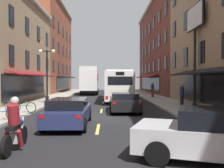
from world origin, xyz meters
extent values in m
cube|color=black|center=(0.00, 0.00, -0.05)|extent=(34.80, 80.00, 0.10)
cube|color=#DBCC4C|center=(0.00, -3.50, 0.00)|extent=(0.14, 2.40, 0.01)
cube|color=#DBCC4C|center=(0.00, 3.00, 0.00)|extent=(0.14, 2.40, 0.01)
cube|color=#DBCC4C|center=(0.00, 9.50, 0.00)|extent=(0.14, 2.40, 0.01)
cube|color=#DBCC4C|center=(0.00, 16.00, 0.00)|extent=(0.14, 2.40, 0.01)
cube|color=#DBCC4C|center=(0.00, 22.50, 0.00)|extent=(0.14, 2.40, 0.01)
cube|color=#DBCC4C|center=(0.00, 29.00, 0.00)|extent=(0.14, 2.40, 0.01)
cube|color=#DBCC4C|center=(0.00, 35.50, 0.00)|extent=(0.14, 2.40, 0.01)
cube|color=#A39E93|center=(5.90, 0.00, 0.07)|extent=(3.00, 80.00, 0.14)
cube|color=black|center=(-7.36, 10.00, 1.55)|extent=(0.10, 12.00, 2.10)
cube|color=maroon|center=(-6.65, 10.00, 2.75)|extent=(1.38, 11.20, 0.44)
cube|color=black|center=(-7.36, 6.00, 4.20)|extent=(0.10, 1.00, 1.60)
cube|color=black|center=(-7.36, 10.00, 4.20)|extent=(0.10, 1.00, 1.60)
cube|color=black|center=(-7.36, 14.00, 4.20)|extent=(0.10, 1.00, 1.60)
cube|color=black|center=(-7.36, 18.00, 4.20)|extent=(0.10, 1.00, 1.60)
cube|color=black|center=(-7.36, 6.00, 7.40)|extent=(0.10, 1.00, 1.60)
cube|color=black|center=(-7.36, 10.00, 7.40)|extent=(0.10, 1.00, 1.60)
cube|color=black|center=(-7.36, 14.00, 7.40)|extent=(0.10, 1.00, 1.60)
cube|color=black|center=(-7.36, 18.00, 7.40)|extent=(0.10, 1.00, 1.60)
cube|color=brown|center=(-11.40, 30.00, 7.75)|extent=(8.00, 19.90, 15.51)
cube|color=#B2AD9E|center=(-7.30, 30.00, 15.16)|extent=(0.44, 19.40, 0.40)
cube|color=black|center=(-7.36, 30.00, 1.55)|extent=(0.10, 12.00, 2.10)
cube|color=black|center=(-6.65, 30.00, 2.75)|extent=(1.38, 11.20, 0.44)
cube|color=black|center=(-7.36, 22.00, 4.20)|extent=(0.10, 1.00, 1.60)
cube|color=black|center=(-7.36, 26.00, 4.20)|extent=(0.10, 1.00, 1.60)
cube|color=black|center=(-7.36, 30.00, 4.20)|extent=(0.10, 1.00, 1.60)
cube|color=black|center=(-7.36, 34.00, 4.20)|extent=(0.10, 1.00, 1.60)
cube|color=black|center=(-7.36, 38.00, 4.20)|extent=(0.10, 1.00, 1.60)
cube|color=black|center=(-7.36, 22.00, 7.40)|extent=(0.10, 1.00, 1.60)
cube|color=black|center=(-7.36, 26.00, 7.40)|extent=(0.10, 1.00, 1.60)
cube|color=black|center=(-7.36, 30.00, 7.40)|extent=(0.10, 1.00, 1.60)
cube|color=black|center=(-7.36, 34.00, 7.40)|extent=(0.10, 1.00, 1.60)
cube|color=black|center=(-7.36, 38.00, 7.40)|extent=(0.10, 1.00, 1.60)
cube|color=black|center=(-7.36, 22.00, 10.60)|extent=(0.10, 1.00, 1.60)
cube|color=black|center=(-7.36, 26.00, 10.60)|extent=(0.10, 1.00, 1.60)
cube|color=black|center=(-7.36, 30.00, 10.60)|extent=(0.10, 1.00, 1.60)
cube|color=black|center=(-7.36, 34.00, 10.60)|extent=(0.10, 1.00, 1.60)
cube|color=black|center=(-7.36, 38.00, 10.60)|extent=(0.10, 1.00, 1.60)
cube|color=black|center=(6.65, 0.00, 2.75)|extent=(1.38, 14.93, 0.44)
cube|color=black|center=(7.36, 3.81, 4.20)|extent=(0.10, 1.00, 1.60)
cube|color=black|center=(7.36, 7.62, 4.20)|extent=(0.10, 1.00, 1.60)
cube|color=black|center=(7.36, 11.43, 4.20)|extent=(0.10, 1.00, 1.60)
cube|color=black|center=(7.36, 3.81, 7.40)|extent=(0.10, 1.00, 1.60)
cube|color=black|center=(7.36, 7.62, 7.40)|extent=(0.10, 1.00, 1.60)
cube|color=black|center=(7.36, 11.43, 7.40)|extent=(0.10, 1.00, 1.60)
cube|color=brown|center=(11.40, 26.67, 7.32)|extent=(8.00, 26.57, 14.64)
cube|color=#B2AD9E|center=(7.30, 26.67, 14.29)|extent=(0.44, 26.07, 0.40)
cube|color=black|center=(7.36, 26.67, 1.55)|extent=(0.10, 16.00, 2.10)
cube|color=maroon|center=(6.65, 26.67, 2.75)|extent=(1.38, 14.93, 0.44)
cube|color=black|center=(7.36, 15.24, 4.20)|extent=(0.10, 1.00, 1.60)
cube|color=black|center=(7.36, 19.05, 4.20)|extent=(0.10, 1.00, 1.60)
cube|color=black|center=(7.36, 22.86, 4.20)|extent=(0.10, 1.00, 1.60)
cube|color=black|center=(7.36, 26.67, 4.20)|extent=(0.10, 1.00, 1.60)
cube|color=black|center=(7.36, 30.48, 4.20)|extent=(0.10, 1.00, 1.60)
cube|color=black|center=(7.36, 34.29, 4.20)|extent=(0.10, 1.00, 1.60)
cube|color=black|center=(7.36, 38.10, 4.20)|extent=(0.10, 1.00, 1.60)
cube|color=black|center=(7.36, 15.24, 7.40)|extent=(0.10, 1.00, 1.60)
cube|color=black|center=(7.36, 19.05, 7.40)|extent=(0.10, 1.00, 1.60)
cube|color=black|center=(7.36, 22.86, 7.40)|extent=(0.10, 1.00, 1.60)
cube|color=black|center=(7.36, 26.67, 7.40)|extent=(0.10, 1.00, 1.60)
cube|color=black|center=(7.36, 30.48, 7.40)|extent=(0.10, 1.00, 1.60)
cube|color=black|center=(7.36, 34.29, 7.40)|extent=(0.10, 1.00, 1.60)
cube|color=black|center=(7.36, 38.10, 7.40)|extent=(0.10, 1.00, 1.60)
cube|color=black|center=(7.36, 15.24, 10.60)|extent=(0.10, 1.00, 1.60)
cube|color=black|center=(7.36, 19.05, 10.60)|extent=(0.10, 1.00, 1.60)
cube|color=black|center=(7.36, 22.86, 10.60)|extent=(0.10, 1.00, 1.60)
cube|color=black|center=(7.36, 26.67, 10.60)|extent=(0.10, 1.00, 1.60)
cube|color=black|center=(7.36, 30.48, 10.60)|extent=(0.10, 1.00, 1.60)
cube|color=black|center=(7.36, 34.29, 10.60)|extent=(0.10, 1.00, 1.60)
cube|color=black|center=(7.36, 38.10, 10.60)|extent=(0.10, 1.00, 1.60)
cylinder|color=black|center=(7.05, 4.39, 3.12)|extent=(0.18, 0.18, 5.95)
cylinder|color=black|center=(7.05, 4.39, 0.26)|extent=(0.40, 0.40, 0.24)
cube|color=black|center=(7.05, 4.39, 6.92)|extent=(0.10, 3.32, 1.82)
cube|color=silver|center=(6.99, 4.39, 6.92)|extent=(0.04, 3.16, 1.66)
cube|color=silver|center=(7.11, 4.39, 6.92)|extent=(0.04, 3.16, 1.66)
cube|color=white|center=(1.45, 11.96, 1.63)|extent=(2.59, 11.62, 2.57)
cube|color=silver|center=(1.45, 11.96, 2.98)|extent=(2.38, 10.42, 0.16)
cube|color=black|center=(1.45, 12.26, 1.81)|extent=(2.62, 9.22, 0.96)
cube|color=maroon|center=(1.45, 11.96, 0.60)|extent=(2.62, 11.22, 0.36)
cube|color=black|center=(1.43, 17.72, 1.81)|extent=(2.25, 0.13, 1.10)
cube|color=black|center=(1.47, 6.19, 2.10)|extent=(2.05, 0.13, 0.70)
cube|color=silver|center=(1.47, 6.18, 1.11)|extent=(2.15, 0.11, 0.64)
cube|color=black|center=(1.47, 6.18, 2.70)|extent=(0.70, 0.10, 0.28)
cube|color=red|center=(0.37, 6.17, 0.70)|extent=(0.20, 0.08, 0.28)
cube|color=red|center=(2.56, 6.17, 0.70)|extent=(0.20, 0.08, 0.28)
cylinder|color=black|center=(0.26, 15.76, 0.50)|extent=(0.30, 1.00, 1.00)
cylinder|color=black|center=(2.61, 15.77, 0.50)|extent=(0.30, 1.00, 1.00)
cylinder|color=black|center=(0.28, 8.64, 0.50)|extent=(0.30, 1.00, 1.00)
cylinder|color=black|center=(2.63, 8.65, 0.50)|extent=(0.30, 1.00, 1.00)
cube|color=black|center=(-2.22, 25.05, 1.55)|extent=(2.32, 2.30, 2.40)
cube|color=black|center=(-2.23, 26.14, 2.40)|extent=(2.00, 0.12, 0.80)
cube|color=white|center=(-2.19, 21.44, 2.36)|extent=(2.45, 4.96, 3.31)
cube|color=maroon|center=(-0.97, 21.46, 2.52)|extent=(0.09, 2.96, 0.90)
cube|color=black|center=(-2.20, 22.58, 0.55)|extent=(1.97, 6.82, 0.24)
cylinder|color=black|center=(-3.32, 24.84, 0.45)|extent=(0.29, 0.90, 0.90)
cylinder|color=black|center=(-1.12, 24.86, 0.45)|extent=(0.29, 0.90, 0.90)
cylinder|color=black|center=(-3.28, 20.69, 0.45)|extent=(0.29, 0.90, 0.90)
cylinder|color=black|center=(-1.08, 20.72, 0.45)|extent=(0.29, 0.90, 0.90)
cube|color=navy|center=(-1.39, -2.78, 0.55)|extent=(1.78, 4.47, 0.62)
cube|color=black|center=(-1.39, -2.96, 1.06)|extent=(1.61, 2.42, 0.46)
cube|color=red|center=(-2.08, -4.99, 0.76)|extent=(0.20, 0.06, 0.14)
cube|color=red|center=(-0.68, -4.99, 0.76)|extent=(0.20, 0.06, 0.14)
cylinder|color=black|center=(-2.23, -1.25, 0.32)|extent=(0.22, 0.64, 0.64)
cylinder|color=black|center=(-0.56, -1.25, 0.32)|extent=(0.22, 0.64, 0.64)
cylinder|color=black|center=(-2.22, -4.32, 0.32)|extent=(0.22, 0.64, 0.64)
cylinder|color=black|center=(-0.55, -4.31, 0.32)|extent=(0.22, 0.64, 0.64)
cube|color=black|center=(1.57, 2.53, 0.56)|extent=(1.88, 4.59, 0.65)
cube|color=black|center=(1.57, 2.34, 1.07)|extent=(1.71, 2.48, 0.43)
cube|color=red|center=(0.83, 0.25, 0.79)|extent=(0.20, 0.06, 0.14)
cube|color=red|center=(2.33, 0.26, 0.79)|extent=(0.20, 0.06, 0.14)
cylinder|color=black|center=(0.68, 4.12, 0.32)|extent=(0.22, 0.64, 0.64)
cylinder|color=black|center=(2.45, 4.12, 0.32)|extent=(0.22, 0.64, 0.64)
cylinder|color=black|center=(0.69, 0.93, 0.32)|extent=(0.22, 0.64, 0.64)
cylinder|color=black|center=(2.46, 0.94, 0.32)|extent=(0.22, 0.64, 0.64)
cube|color=silver|center=(-2.34, 33.85, 0.60)|extent=(1.77, 4.51, 0.71)
cube|color=black|center=(-2.34, 33.67, 1.18)|extent=(1.60, 2.44, 0.50)
cube|color=red|center=(-3.03, 31.62, 0.85)|extent=(0.20, 0.06, 0.14)
cube|color=red|center=(-1.64, 31.62, 0.85)|extent=(0.20, 0.06, 0.14)
cylinder|color=black|center=(-3.17, 35.40, 0.32)|extent=(0.22, 0.64, 0.64)
cylinder|color=black|center=(-1.52, 35.40, 0.32)|extent=(0.22, 0.64, 0.64)
cylinder|color=black|center=(-3.16, 32.30, 0.32)|extent=(0.22, 0.64, 0.64)
cylinder|color=black|center=(-1.51, 32.30, 0.32)|extent=(0.22, 0.64, 0.64)
cube|color=silver|center=(3.39, -7.99, 0.58)|extent=(4.77, 3.23, 0.67)
cylinder|color=black|center=(1.68, -8.35, 0.32)|extent=(0.68, 0.42, 0.64)
cylinder|color=black|center=(2.27, -6.66, 0.32)|extent=(0.68, 0.42, 0.64)
cylinder|color=black|center=(-2.40, -6.15, 0.31)|extent=(0.11, 0.62, 0.62)
cylinder|color=black|center=(-2.38, -7.60, 0.31)|extent=(0.13, 0.62, 0.62)
cylinder|color=#B2B2B7|center=(-2.40, -6.27, 0.61)|extent=(0.07, 0.33, 0.68)
ellipsoid|color=navy|center=(-2.39, -6.70, 0.81)|extent=(0.33, 0.56, 0.28)
cube|color=black|center=(-2.39, -7.10, 0.74)|extent=(0.27, 0.56, 0.12)
cube|color=#B2B2B7|center=(-2.39, -6.88, 0.40)|extent=(0.24, 0.40, 0.30)
cylinder|color=#B2B2B7|center=(-2.40, -6.37, 1.02)|extent=(0.62, 0.05, 0.04)
cylinder|color=maroon|center=(-2.39, -7.03, 1.13)|extent=(0.34, 0.46, 0.66)
sphere|color=#B2B2B7|center=(-2.39, -6.92, 1.53)|extent=(0.26, 0.26, 0.26)
cylinder|color=maroon|center=(-2.57, -7.00, 0.40)|extent=(0.14, 0.36, 0.56)
cylinder|color=maroon|center=(-2.21, -6.99, 0.40)|extent=(0.14, 0.36, 0.56)
torus|color=black|center=(-4.38, -1.90, 0.47)|extent=(0.66, 0.14, 0.66)
cylinder|color=#194CA5|center=(-4.90, -1.82, 0.57)|extent=(0.99, 0.18, 0.04)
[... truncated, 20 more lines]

